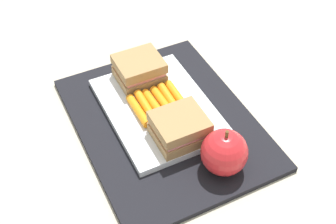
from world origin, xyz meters
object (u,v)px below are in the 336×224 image
at_px(sandwich_half_left, 139,69).
at_px(carrot_sticks_bundle, 158,103).
at_px(sandwich_half_right, 179,128).
at_px(apple, 224,152).
at_px(food_tray, 158,108).

relative_size(sandwich_half_left, carrot_sticks_bundle, 0.91).
height_order(sandwich_half_right, carrot_sticks_bundle, sandwich_half_right).
relative_size(sandwich_half_left, apple, 0.97).
bearing_deg(apple, carrot_sticks_bundle, -166.48).
relative_size(sandwich_half_right, carrot_sticks_bundle, 0.91).
height_order(sandwich_half_right, apple, apple).
bearing_deg(food_tray, sandwich_half_left, 180.00).
distance_m(sandwich_half_left, sandwich_half_right, 0.16).
bearing_deg(sandwich_half_right, food_tray, 180.00).
distance_m(food_tray, sandwich_half_right, 0.08).
distance_m(food_tray, carrot_sticks_bundle, 0.01).
xyz_separation_m(sandwich_half_right, carrot_sticks_bundle, (-0.08, -0.00, -0.02)).
bearing_deg(sandwich_half_left, sandwich_half_right, 0.00).
relative_size(food_tray, sandwich_half_right, 2.88).
bearing_deg(sandwich_half_right, sandwich_half_left, 180.00).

